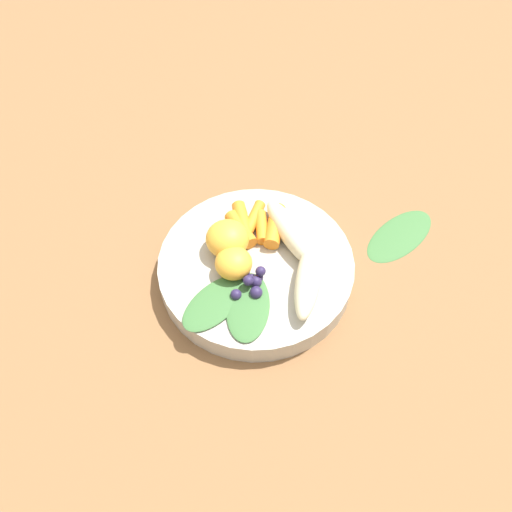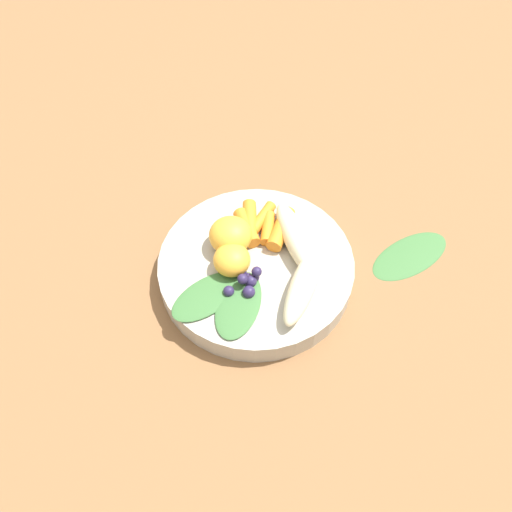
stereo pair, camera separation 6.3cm
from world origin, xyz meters
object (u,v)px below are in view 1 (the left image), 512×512
kale_leaf_stray (400,235)px  orange_segment_near (234,263)px  banana_peeled_right (309,277)px  banana_peeled_left (292,233)px  bowl (256,268)px

kale_leaf_stray → orange_segment_near: bearing=157.0°
banana_peeled_right → orange_segment_near: 0.09m
banana_peeled_left → banana_peeled_right: (-0.06, 0.03, 0.00)m
kale_leaf_stray → banana_peeled_left: bearing=149.4°
banana_peeled_right → banana_peeled_left: bearing=25.9°
orange_segment_near → banana_peeled_right: bearing=-144.3°
kale_leaf_stray → bowl: bearing=155.4°
bowl → banana_peeled_right: 0.08m
banana_peeled_left → bowl: bearing=97.7°
bowl → kale_leaf_stray: bowl is taller
banana_peeled_left → orange_segment_near: size_ratio=2.63×
bowl → orange_segment_near: (0.01, 0.03, 0.03)m
banana_peeled_right → kale_leaf_stray: bearing=-42.5°
orange_segment_near → kale_leaf_stray: orange_segment_near is taller
bowl → banana_peeled_right: banana_peeled_right is taller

